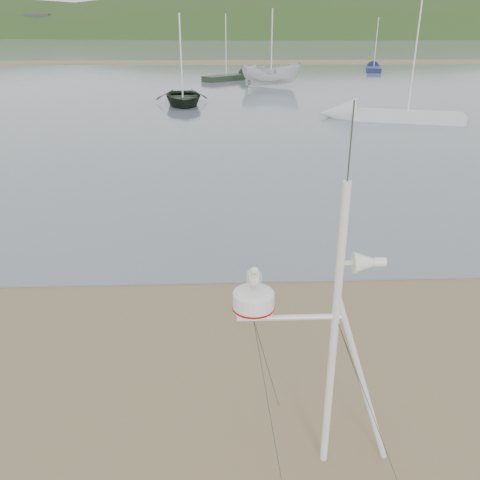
{
  "coord_description": "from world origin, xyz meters",
  "views": [
    {
      "loc": [
        1.75,
        -5.88,
        5.29
      ],
      "look_at": [
        2.04,
        1.0,
        2.33
      ],
      "focal_mm": 38.0,
      "sensor_mm": 36.0,
      "label": 1
    }
  ],
  "objects_px": {
    "mast_rig": "(325,393)",
    "sailboat_dark_mid": "(239,76)",
    "boat_white": "(271,55)",
    "sailboat_blue_far": "(373,68)",
    "boat_dark": "(181,66)",
    "sailboat_white_near": "(367,115)"
  },
  "relations": [
    {
      "from": "boat_dark",
      "to": "sailboat_dark_mid",
      "type": "xyz_separation_m",
      "value": [
        4.51,
        16.89,
        -2.31
      ]
    },
    {
      "from": "boat_white",
      "to": "sailboat_dark_mid",
      "type": "height_order",
      "value": "sailboat_dark_mid"
    },
    {
      "from": "sailboat_blue_far",
      "to": "sailboat_white_near",
      "type": "relative_size",
      "value": 0.78
    },
    {
      "from": "sailboat_white_near",
      "to": "sailboat_dark_mid",
      "type": "xyz_separation_m",
      "value": [
        -6.6,
        22.87,
        0.0
      ]
    },
    {
      "from": "boat_white",
      "to": "sailboat_white_near",
      "type": "bearing_deg",
      "value": -163.91
    },
    {
      "from": "boat_dark",
      "to": "boat_white",
      "type": "distance_m",
      "value": 12.77
    },
    {
      "from": "boat_dark",
      "to": "sailboat_dark_mid",
      "type": "relative_size",
      "value": 0.79
    },
    {
      "from": "mast_rig",
      "to": "sailboat_dark_mid",
      "type": "xyz_separation_m",
      "value": [
        0.84,
        47.83,
        -0.81
      ]
    },
    {
      "from": "boat_dark",
      "to": "sailboat_dark_mid",
      "type": "height_order",
      "value": "sailboat_dark_mid"
    },
    {
      "from": "boat_white",
      "to": "sailboat_blue_far",
      "type": "xyz_separation_m",
      "value": [
        13.67,
        15.86,
        -2.34
      ]
    },
    {
      "from": "sailboat_white_near",
      "to": "boat_dark",
      "type": "bearing_deg",
      "value": 151.67
    },
    {
      "from": "boat_dark",
      "to": "sailboat_blue_far",
      "type": "distance_m",
      "value": 33.72
    },
    {
      "from": "boat_white",
      "to": "mast_rig",
      "type": "bearing_deg",
      "value": 177.79
    },
    {
      "from": "mast_rig",
      "to": "sailboat_dark_mid",
      "type": "distance_m",
      "value": 47.85
    },
    {
      "from": "sailboat_blue_far",
      "to": "sailboat_white_near",
      "type": "bearing_deg",
      "value": -106.57
    },
    {
      "from": "mast_rig",
      "to": "sailboat_blue_far",
      "type": "bearing_deg",
      "value": 73.42
    },
    {
      "from": "boat_white",
      "to": "sailboat_white_near",
      "type": "xyz_separation_m",
      "value": [
        4.01,
        -16.6,
        -2.34
      ]
    },
    {
      "from": "boat_dark",
      "to": "sailboat_white_near",
      "type": "height_order",
      "value": "sailboat_white_near"
    },
    {
      "from": "mast_rig",
      "to": "sailboat_dark_mid",
      "type": "bearing_deg",
      "value": 88.99
    },
    {
      "from": "mast_rig",
      "to": "boat_white",
      "type": "height_order",
      "value": "boat_white"
    },
    {
      "from": "boat_white",
      "to": "sailboat_white_near",
      "type": "relative_size",
      "value": 0.62
    },
    {
      "from": "boat_dark",
      "to": "sailboat_dark_mid",
      "type": "distance_m",
      "value": 17.63
    }
  ]
}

